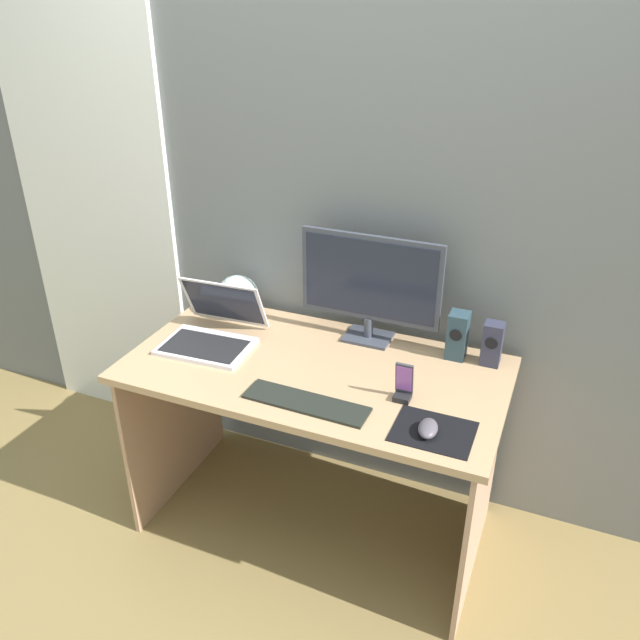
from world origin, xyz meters
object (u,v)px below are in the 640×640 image
speaker_near_monitor (458,335)px  phone_in_dock (403,387)px  fishbowl (238,296)px  keyboard_external (306,403)px  speaker_right (492,344)px  mouse (428,428)px  monitor (370,284)px  laptop (212,331)px

speaker_near_monitor → phone_in_dock: bearing=-107.0°
fishbowl → keyboard_external: size_ratio=0.42×
speaker_right → fishbowl: fishbowl is taller
speaker_right → mouse: speaker_right is taller
speaker_right → fishbowl: 1.04m
speaker_near_monitor → keyboard_external: speaker_near_monitor is taller
monitor → mouse: monitor is taller
speaker_right → keyboard_external: size_ratio=0.39×
monitor → phone_in_dock: bearing=-55.1°
monitor → laptop: 0.63m
monitor → fishbowl: size_ratio=3.08×
speaker_near_monitor → laptop: 0.93m
monitor → speaker_right: monitor is taller
fishbowl → mouse: fishbowl is taller
monitor → keyboard_external: 0.55m
mouse → phone_in_dock: bearing=122.2°
phone_in_dock → monitor: bearing=124.9°
speaker_right → laptop: 1.05m
laptop → fishbowl: laptop is taller
speaker_right → keyboard_external: (-0.52, -0.49, -0.08)m
mouse → phone_in_dock: size_ratio=0.72×
speaker_right → mouse: bearing=-102.1°
speaker_right → speaker_near_monitor: (-0.13, 0.00, 0.01)m
fishbowl → phone_in_dock: 0.88m
fishbowl → laptop: bearing=-84.9°
speaker_near_monitor → speaker_right: bearing=-0.0°
speaker_near_monitor → fishbowl: size_ratio=1.02×
speaker_right → keyboard_external: 0.72m
speaker_right → laptop: size_ratio=0.47×
fishbowl → phone_in_dock: size_ratio=1.28×
laptop → fishbowl: bearing=95.1°
fishbowl → mouse: 1.06m
laptop → fishbowl: 0.25m
speaker_near_monitor → keyboard_external: bearing=-128.4°
speaker_near_monitor → mouse: 0.50m
monitor → mouse: 0.65m
laptop → mouse: bearing=-14.9°
speaker_near_monitor → mouse: size_ratio=1.81×
monitor → keyboard_external: bearing=-95.2°
monitor → speaker_near_monitor: monitor is taller
keyboard_external → monitor: bearing=86.2°
laptop → keyboard_external: laptop is taller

